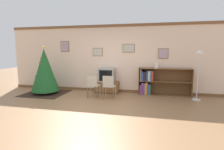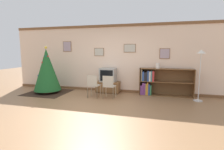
{
  "view_description": "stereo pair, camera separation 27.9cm",
  "coord_description": "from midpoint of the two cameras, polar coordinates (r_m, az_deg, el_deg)",
  "views": [
    {
      "loc": [
        1.58,
        -4.5,
        1.65
      ],
      "look_at": [
        0.28,
        1.32,
        0.84
      ],
      "focal_mm": 28.0,
      "sensor_mm": 36.0,
      "label": 1
    },
    {
      "loc": [
        1.85,
        -4.43,
        1.65
      ],
      "look_at": [
        0.28,
        1.32,
        0.84
      ],
      "focal_mm": 28.0,
      "sensor_mm": 36.0,
      "label": 2
    }
  ],
  "objects": [
    {
      "name": "ground_plane",
      "position": [
        5.06,
        -5.56,
        -11.3
      ],
      "size": [
        24.0,
        24.0,
        0.0
      ],
      "primitive_type": "plane",
      "color": "#936B47"
    },
    {
      "name": "wall_back",
      "position": [
        7.12,
        1.28,
        5.38
      ],
      "size": [
        8.92,
        0.11,
        2.7
      ],
      "color": "beige",
      "rests_on": "ground_plane"
    },
    {
      "name": "area_rug",
      "position": [
        7.46,
        -19.15,
        -5.4
      ],
      "size": [
        1.59,
        1.53,
        0.01
      ],
      "color": "#332319",
      "rests_on": "ground_plane"
    },
    {
      "name": "christmas_tree",
      "position": [
        7.31,
        -19.47,
        1.61
      ],
      "size": [
        1.05,
        1.05,
        1.84
      ],
      "color": "maroon",
      "rests_on": "area_rug"
    },
    {
      "name": "tv_console",
      "position": [
        7.01,
        -0.17,
        -3.95
      ],
      "size": [
        0.93,
        0.45,
        0.45
      ],
      "color": "brown",
      "rests_on": "ground_plane"
    },
    {
      "name": "television",
      "position": [
        6.92,
        -0.18,
        0.03
      ],
      "size": [
        0.62,
        0.44,
        0.54
      ],
      "color": "#9E9E99",
      "rests_on": "tv_console"
    },
    {
      "name": "folding_chair_left",
      "position": [
        6.22,
        -4.91,
        -3.16
      ],
      "size": [
        0.4,
        0.4,
        0.82
      ],
      "color": "#BCB29E",
      "rests_on": "ground_plane"
    },
    {
      "name": "folding_chair_right",
      "position": [
        6.05,
        0.26,
        -3.45
      ],
      "size": [
        0.4,
        0.4,
        0.82
      ],
      "color": "#BCB29E",
      "rests_on": "ground_plane"
    },
    {
      "name": "bookshelf",
      "position": [
        6.77,
        15.25,
        -2.26
      ],
      "size": [
        1.92,
        0.36,
        1.02
      ],
      "color": "brown",
      "rests_on": "ground_plane"
    },
    {
      "name": "vase",
      "position": [
        6.67,
        15.87,
        2.94
      ],
      "size": [
        0.15,
        0.15,
        0.2
      ],
      "color": "silver",
      "rests_on": "bookshelf"
    },
    {
      "name": "standing_lamp",
      "position": [
        6.42,
        28.08,
        3.76
      ],
      "size": [
        0.28,
        0.28,
        1.7
      ],
      "color": "silver",
      "rests_on": "ground_plane"
    }
  ]
}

